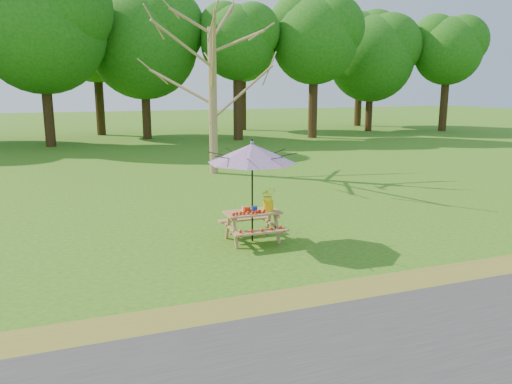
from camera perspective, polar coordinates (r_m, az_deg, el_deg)
name	(u,v)px	position (r m, az deg, el deg)	size (l,w,h in m)	color
ground	(188,256)	(10.19, -7.78, -7.29)	(120.00, 120.00, 0.00)	#276914
drygrass_strip	(230,315)	(7.68, -3.02, -13.86)	(120.00, 1.20, 0.01)	olive
treeline	(98,3)	(31.81, -17.59, 19.93)	(60.00, 12.00, 16.00)	#135C0F
picnic_table	(252,227)	(10.96, -0.42, -3.99)	(1.20, 1.32, 0.67)	#A57D4A
patio_umbrella	(252,153)	(10.63, -0.44, 4.44)	(2.45, 2.45, 2.25)	black
produce_bins	(250,209)	(10.87, -0.72, -1.96)	(0.27, 0.39, 0.13)	red
tomatoes_row	(249,213)	(10.65, -0.86, -2.36)	(0.77, 0.13, 0.07)	red
flower_bucket	(268,198)	(10.90, 1.41, -0.72)	(0.31, 0.27, 0.52)	yellow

